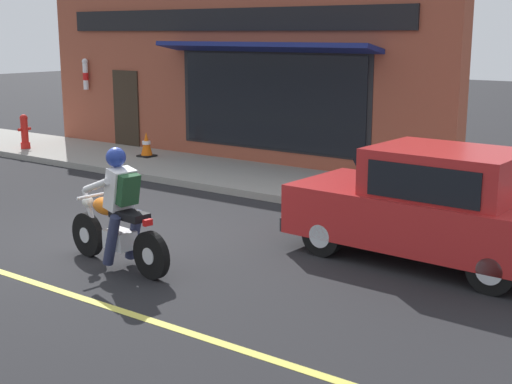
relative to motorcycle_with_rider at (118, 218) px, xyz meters
The scene contains 7 objects.
ground_plane 1.42m from the motorcycle_with_rider, 53.92° to the left, with size 80.00×80.00×0.00m, color black.
sidewalk_curb 6.87m from the motorcycle_with_rider, 35.84° to the left, with size 2.60×22.00×0.14m, color gray.
storefront_building 8.14m from the motorcycle_with_rider, 27.99° to the left, with size 1.25×11.53×4.20m.
motorcycle_with_rider is the anchor object (origin of this frame).
car_hatchback 4.20m from the motorcycle_with_rider, 49.98° to the right, with size 1.78×3.84×1.57m.
traffic_cone 7.91m from the motorcycle_with_rider, 42.20° to the left, with size 0.36×0.36×0.60m.
fire_hydrant 9.99m from the motorcycle_with_rider, 60.68° to the left, with size 0.36×0.24×0.88m.
Camera 1 is at (-6.96, -7.84, 3.06)m, focal length 50.00 mm.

